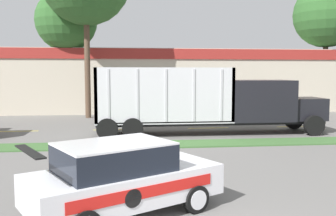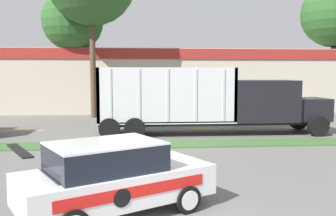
% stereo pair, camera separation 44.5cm
% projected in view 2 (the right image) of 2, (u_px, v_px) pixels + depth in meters
% --- Properties ---
extents(grass_verge, '(120.00, 1.67, 0.06)m').
position_uv_depth(grass_verge, '(170.00, 144.00, 16.69)').
color(grass_verge, '#3D6633').
rests_on(grass_verge, ground_plane).
extents(centre_line_3, '(2.40, 0.14, 0.01)m').
position_uv_depth(centre_line_3, '(21.00, 131.00, 20.83)').
color(centre_line_3, yellow).
rests_on(centre_line_3, ground_plane).
extents(centre_line_4, '(2.40, 0.14, 0.01)m').
position_uv_depth(centre_line_4, '(118.00, 129.00, 21.28)').
color(centre_line_4, yellow).
rests_on(centre_line_4, ground_plane).
extents(centre_line_5, '(2.40, 0.14, 0.01)m').
position_uv_depth(centre_line_5, '(212.00, 128.00, 21.73)').
color(centre_line_5, yellow).
rests_on(centre_line_5, ground_plane).
extents(centre_line_6, '(2.40, 0.14, 0.01)m').
position_uv_depth(centre_line_6, '(302.00, 127.00, 22.18)').
color(centre_line_6, yellow).
rests_on(centre_line_6, ground_plane).
extents(dump_truck_lead, '(12.04, 2.65, 3.46)m').
position_uv_depth(dump_truck_lead, '(233.00, 104.00, 19.62)').
color(dump_truck_lead, black).
rests_on(dump_truck_lead, ground_plane).
extents(rally_car, '(4.71, 3.73, 1.69)m').
position_uv_depth(rally_car, '(113.00, 176.00, 8.46)').
color(rally_car, white).
rests_on(rally_car, ground_plane).
extents(store_building_backdrop, '(41.41, 12.10, 5.14)m').
position_uv_depth(store_building_backdrop, '(182.00, 80.00, 35.24)').
color(store_building_backdrop, '#BCB29E').
rests_on(store_building_backdrop, ground_plane).
extents(tree_behind_left, '(5.49, 5.49, 12.21)m').
position_uv_depth(tree_behind_left, '(335.00, 7.00, 30.73)').
color(tree_behind_left, brown).
rests_on(tree_behind_left, ground_plane).
extents(tree_behind_centre, '(4.72, 4.72, 10.77)m').
position_uv_depth(tree_behind_centre, '(73.00, 16.00, 28.90)').
color(tree_behind_centre, brown).
rests_on(tree_behind_centre, ground_plane).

